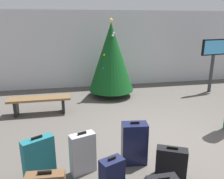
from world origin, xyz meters
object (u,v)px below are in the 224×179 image
Objects in this scene: flight_info_kiosk at (214,54)px; suitcase_4 at (134,143)px; waiting_bench at (40,101)px; holiday_tree at (111,57)px; suitcase_8 at (39,159)px; suitcase_3 at (83,153)px; suitcase_2 at (171,163)px.

suitcase_4 is (-4.07, -3.78, -1.00)m from flight_info_kiosk.
holiday_tree is at bearing 27.71° from waiting_bench.
holiday_tree is 3.30× the size of suitcase_8.
suitcase_3 is (1.00, -2.92, -0.00)m from waiting_bench.
waiting_bench is (-2.31, -1.21, -1.00)m from holiday_tree.
suitcase_3 is 0.72m from suitcase_8.
flight_info_kiosk is 2.51× the size of suitcase_3.
flight_info_kiosk reaches higher than suitcase_2.
holiday_tree is 4.45m from suitcase_3.
waiting_bench is at bearing -152.29° from holiday_tree.
suitcase_3 is 0.97× the size of suitcase_8.
suitcase_4 is at bearing 131.76° from suitcase_2.
flight_info_kiosk is 5.64m from suitcase_4.
suitcase_3 is 0.96m from suitcase_4.
suitcase_8 is at bearing -84.74° from waiting_bench.
waiting_bench is at bearing 108.85° from suitcase_3.
waiting_bench is 2.07× the size of suitcase_4.
holiday_tree is at bearing 84.88° from suitcase_4.
suitcase_8 is (0.27, -2.97, 0.01)m from waiting_bench.
holiday_tree is at bearing 72.33° from suitcase_3.
suitcase_8 is (-1.68, -0.16, -0.02)m from suitcase_4.
suitcase_8 is (-2.04, -4.19, -0.99)m from holiday_tree.
waiting_bench is 2.16× the size of suitcase_8.
suitcase_4 reaches higher than waiting_bench.
holiday_tree reaches higher than suitcase_4.
suitcase_4 is (1.95, -2.82, 0.03)m from waiting_bench.
suitcase_8 reaches higher than suitcase_3.
suitcase_2 is at bearing -54.06° from waiting_bench.
waiting_bench is 2.23× the size of suitcase_3.
flight_info_kiosk is (3.71, -0.25, 0.03)m from holiday_tree.
flight_info_kiosk reaches higher than suitcase_4.
suitcase_2 is at bearing -88.45° from holiday_tree.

